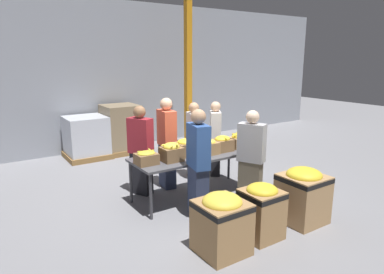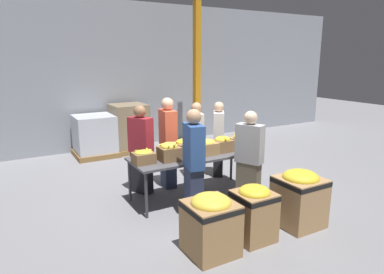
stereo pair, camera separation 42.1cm
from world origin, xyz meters
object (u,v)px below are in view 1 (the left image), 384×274
(banana_box_3, at_px, (208,146))
(sorting_table, at_px, (196,157))
(volunteer_0, at_px, (215,139))
(donation_bin_0, at_px, (222,222))
(volunteer_5, at_px, (251,159))
(banana_box_1, at_px, (171,152))
(banana_box_2, at_px, (185,147))
(volunteer_3, at_px, (198,165))
(volunteer_1, at_px, (194,141))
(banana_box_5, at_px, (238,140))
(donation_bin_1, at_px, (261,209))
(volunteer_4, at_px, (141,151))
(volunteer_2, at_px, (167,144))
(donation_bin_2, at_px, (303,193))
(support_pillar, at_px, (188,76))
(banana_box_0, at_px, (146,157))
(pallet_stack_0, at_px, (86,138))
(banana_box_4, at_px, (222,143))
(pallet_stack_1, at_px, (121,129))

(banana_box_3, bearing_deg, sorting_table, 157.14)
(volunteer_0, distance_m, donation_bin_0, 3.10)
(sorting_table, xyz_separation_m, volunteer_5, (0.58, -0.82, 0.08))
(banana_box_1, relative_size, banana_box_2, 1.02)
(volunteer_0, xyz_separation_m, volunteer_3, (-1.45, -1.46, 0.07))
(banana_box_3, distance_m, volunteer_1, 0.99)
(banana_box_5, xyz_separation_m, donation_bin_1, (-1.02, -1.68, -0.52))
(sorting_table, xyz_separation_m, volunteer_4, (-0.76, 0.66, 0.08))
(sorting_table, bearing_deg, volunteer_2, 104.73)
(volunteer_0, relative_size, volunteer_4, 0.96)
(volunteer_2, xyz_separation_m, volunteer_5, (0.77, -1.53, -0.05))
(donation_bin_2, bearing_deg, volunteer_1, 96.64)
(donation_bin_1, distance_m, donation_bin_2, 0.88)
(banana_box_3, distance_m, volunteer_2, 0.90)
(banana_box_2, distance_m, volunteer_5, 1.17)
(donation_bin_1, relative_size, support_pillar, 0.20)
(banana_box_0, relative_size, volunteer_3, 0.20)
(banana_box_0, height_order, pallet_stack_0, pallet_stack_0)
(banana_box_1, xyz_separation_m, volunteer_5, (1.13, -0.72, -0.14))
(banana_box_1, relative_size, volunteer_0, 0.22)
(banana_box_5, bearing_deg, donation_bin_1, -121.27)
(banana_box_5, height_order, donation_bin_1, banana_box_5)
(sorting_table, relative_size, volunteer_3, 1.34)
(volunteer_4, height_order, donation_bin_2, volunteer_4)
(donation_bin_2, bearing_deg, volunteer_4, 123.51)
(banana_box_5, relative_size, volunteer_5, 0.21)
(banana_box_2, xyz_separation_m, donation_bin_2, (1.02, -1.78, -0.49))
(banana_box_4, relative_size, donation_bin_1, 0.43)
(sorting_table, xyz_separation_m, support_pillar, (1.95, 3.27, 1.25))
(banana_box_2, bearing_deg, pallet_stack_0, 101.32)
(banana_box_0, xyz_separation_m, banana_box_5, (1.95, -0.02, 0.03))
(volunteer_2, height_order, donation_bin_1, volunteer_2)
(volunteer_4, relative_size, donation_bin_2, 1.91)
(banana_box_3, height_order, support_pillar, support_pillar)
(pallet_stack_0, bearing_deg, volunteer_5, -71.45)
(banana_box_4, distance_m, volunteer_1, 0.92)
(volunteer_5, bearing_deg, banana_box_3, 0.40)
(banana_box_2, height_order, volunteer_2, volunteer_2)
(banana_box_5, height_order, volunteer_0, volunteer_0)
(volunteer_0, height_order, volunteer_1, volunteer_1)
(volunteer_1, distance_m, volunteer_4, 1.30)
(volunteer_0, distance_m, volunteer_1, 0.51)
(volunteer_0, relative_size, pallet_stack_1, 1.25)
(volunteer_3, height_order, pallet_stack_1, volunteer_3)
(banana_box_5, bearing_deg, banana_box_0, 179.28)
(banana_box_4, relative_size, donation_bin_0, 0.42)
(volunteer_5, xyz_separation_m, pallet_stack_1, (-0.54, 4.44, -0.19))
(banana_box_1, bearing_deg, volunteer_0, 28.72)
(banana_box_0, distance_m, volunteer_5, 1.76)
(banana_box_4, xyz_separation_m, volunteer_1, (-0.03, 0.91, -0.15))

